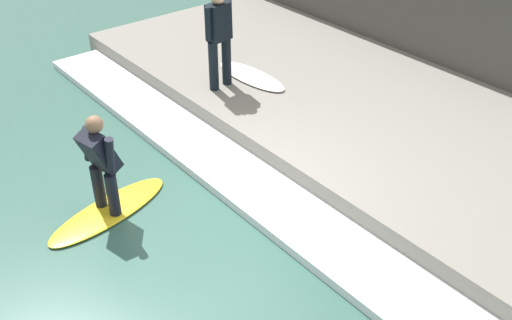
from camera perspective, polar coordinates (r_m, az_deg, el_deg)
The scene contains 8 objects.
ground_plane at distance 8.08m, azimuth -2.47°, elevation -5.26°, with size 28.00×28.00×0.00m, color #386056.
concrete_ledge at distance 9.92m, azimuth 12.77°, elevation 3.17°, with size 4.40×12.65×0.37m, color gray.
back_wall at distance 11.47m, azimuth 21.25°, elevation 10.33°, with size 0.50×13.28×1.95m, color #474442.
wave_foam_crest at distance 8.32m, azimuth 0.72°, elevation -3.33°, with size 0.97×12.01×0.13m, color silver.
surfboard_riding at distance 8.34m, azimuth -13.82°, elevation -4.70°, with size 1.98×0.97×0.06m.
surfer_riding at distance 7.87m, azimuth -14.61°, elevation -0.00°, with size 0.50×0.63×1.42m.
surfer_waiting_near at distance 10.16m, azimuth -3.54°, elevation 11.87°, with size 0.57×0.30×1.70m.
surfboard_waiting_near at distance 10.83m, azimuth -0.44°, elevation 8.01°, with size 0.61×1.66×0.06m.
Camera 1 is at (-3.71, -5.11, 5.03)m, focal length 42.00 mm.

